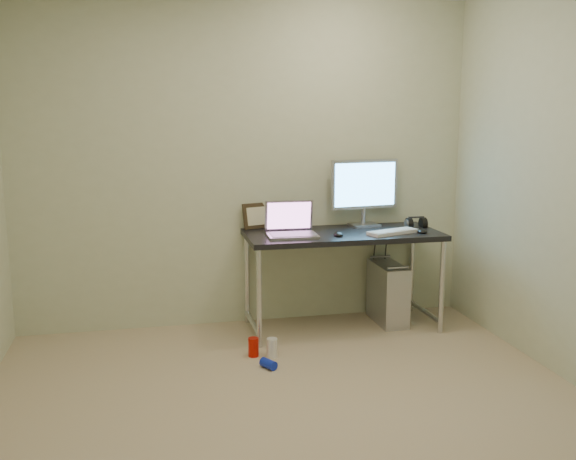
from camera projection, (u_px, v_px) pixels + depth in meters
The scene contains 17 objects.
floor at pixel (299, 422), 3.45m from camera, with size 3.50×3.50×0.00m, color tan.
wall_back at pixel (247, 164), 4.90m from camera, with size 3.50×0.02×2.50m, color beige.
desk at pixel (343, 243), 4.84m from camera, with size 1.46×0.64×0.75m.
tower_computer at pixel (388, 293), 5.05m from camera, with size 0.20×0.45×0.50m.
cable_a at pixel (373, 267), 5.22m from camera, with size 0.01×0.01×0.70m, color black.
cable_b at pixel (384, 269), 5.23m from camera, with size 0.01×0.01×0.72m, color black.
can_red at pixel (253, 347), 4.36m from camera, with size 0.07×0.07×0.13m, color #BA1106.
can_white at pixel (272, 348), 4.35m from camera, with size 0.07×0.07×0.13m, color silver.
can_blue at pixel (268, 364), 4.16m from camera, with size 0.06×0.06×0.11m, color #1126C6.
laptop at pixel (291, 228), 4.69m from camera, with size 0.37×0.31×0.25m.
monitor at pixel (365, 187), 5.04m from camera, with size 0.56×0.19×0.53m.
keyboard at pixel (393, 232), 4.77m from camera, with size 0.40×0.13×0.02m, color silver.
mouse_right at pixel (422, 230), 4.80m from camera, with size 0.07×0.11×0.04m, color black.
mouse_left at pixel (338, 233), 4.68m from camera, with size 0.07×0.11×0.04m, color black.
headphones at pixel (416, 224), 5.02m from camera, with size 0.16×0.10×0.11m.
picture_frame at pixel (258, 216), 4.97m from camera, with size 0.25×0.03×0.20m, color black.
webcam at pixel (277, 216), 4.99m from camera, with size 0.05×0.04×0.13m.
Camera 1 is at (-0.75, -3.11, 1.65)m, focal length 40.00 mm.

